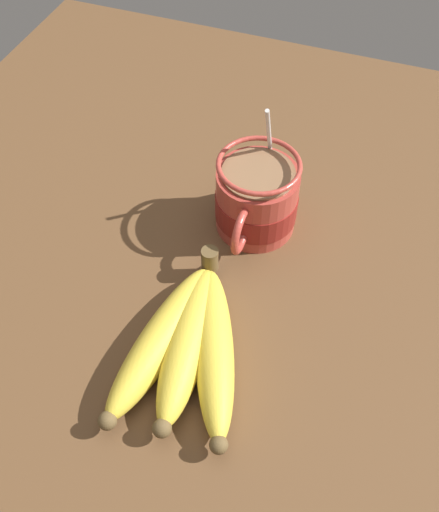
# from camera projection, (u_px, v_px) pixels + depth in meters

# --- Properties ---
(table) EXTENTS (1.01, 1.01, 0.03)m
(table) POSITION_uv_depth(u_px,v_px,m) (232.00, 284.00, 0.69)
(table) COLOR brown
(table) RESTS_ON ground
(coffee_mug) EXTENTS (0.16, 0.10, 0.16)m
(coffee_mug) POSITION_uv_depth(u_px,v_px,m) (257.00, 200.00, 0.69)
(coffee_mug) COLOR #B23D33
(coffee_mug) RESTS_ON table
(banana_bunch) EXTENTS (0.23, 0.15, 0.04)m
(banana_bunch) POSITION_uv_depth(u_px,v_px,m) (187.00, 343.00, 0.59)
(banana_bunch) COLOR brown
(banana_bunch) RESTS_ON table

